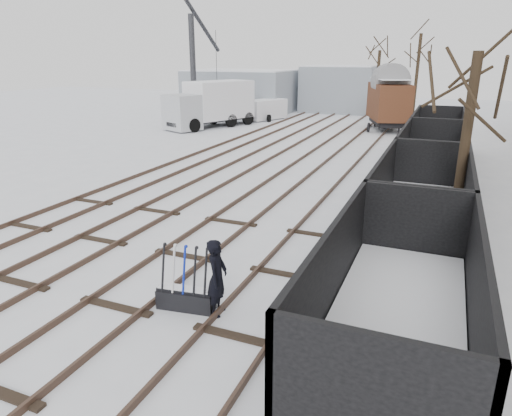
{
  "coord_description": "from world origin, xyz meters",
  "views": [
    {
      "loc": [
        6.41,
        -7.15,
        5.41
      ],
      "look_at": [
        1.57,
        4.48,
        1.2
      ],
      "focal_mm": 32.0,
      "sensor_mm": 36.0,
      "label": 1
    }
  ],
  "objects": [
    {
      "name": "freight_wagon_c",
      "position": [
        6.0,
        13.14,
        0.99
      ],
      "size": [
        2.54,
        6.35,
        2.59
      ],
      "color": "black",
      "rests_on": "ground"
    },
    {
      "name": "ground",
      "position": [
        0.0,
        0.0,
        0.0
      ],
      "size": [
        120.0,
        120.0,
        0.0
      ],
      "primitive_type": "plane",
      "color": "white",
      "rests_on": "ground"
    },
    {
      "name": "shed_right",
      "position": [
        -4.0,
        40.0,
        2.25
      ],
      "size": [
        7.0,
        6.0,
        4.5
      ],
      "color": "#9199A3",
      "rests_on": "ground"
    },
    {
      "name": "freight_wagon_a",
      "position": [
        6.0,
        0.34,
        0.99
      ],
      "size": [
        2.54,
        6.35,
        2.59
      ],
      "color": "black",
      "rests_on": "ground"
    },
    {
      "name": "shed_left",
      "position": [
        -13.0,
        36.0,
        2.05
      ],
      "size": [
        10.0,
        8.0,
        4.1
      ],
      "color": "#9199A3",
      "rests_on": "ground"
    },
    {
      "name": "lorry",
      "position": [
        -10.91,
        25.28,
        1.82
      ],
      "size": [
        4.43,
        8.14,
        3.53
      ],
      "rotation": [
        0.0,
        0.0,
        -0.4
      ],
      "color": "black",
      "rests_on": "ground"
    },
    {
      "name": "crane",
      "position": [
        -13.3,
        27.03,
        2.55
      ],
      "size": [
        1.93,
        5.62,
        9.68
      ],
      "rotation": [
        0.0,
        0.0,
        -0.0
      ],
      "color": "#2B2C30",
      "rests_on": "ground"
    },
    {
      "name": "tree_near",
      "position": [
        7.0,
        8.09,
        2.78
      ],
      "size": [
        0.3,
        0.3,
        5.55
      ],
      "primitive_type": "cylinder",
      "color": "black",
      "rests_on": "ground"
    },
    {
      "name": "box_van_wagon",
      "position": [
        2.16,
        29.11,
        2.22
      ],
      "size": [
        4.12,
        5.58,
        3.81
      ],
      "rotation": [
        0.0,
        0.0,
        0.33
      ],
      "color": "black",
      "rests_on": "ground"
    },
    {
      "name": "freight_wagon_d",
      "position": [
        6.0,
        19.54,
        0.99
      ],
      "size": [
        2.54,
        6.35,
        2.59
      ],
      "color": "black",
      "rests_on": "ground"
    },
    {
      "name": "tree_far_left",
      "position": [
        -0.36,
        40.04,
        2.96
      ],
      "size": [
        0.3,
        0.3,
        5.92
      ],
      "primitive_type": "cylinder",
      "color": "black",
      "rests_on": "ground"
    },
    {
      "name": "panel_van",
      "position": [
        -8.56,
        31.02,
        0.92
      ],
      "size": [
        3.04,
        4.35,
        1.76
      ],
      "rotation": [
        0.0,
        0.0,
        -0.36
      ],
      "color": "white",
      "rests_on": "ground"
    },
    {
      "name": "worker",
      "position": [
        2.24,
        0.7,
        0.87
      ],
      "size": [
        0.51,
        0.7,
        1.75
      ],
      "primitive_type": "imported",
      "rotation": [
        0.0,
        0.0,
        1.73
      ],
      "color": "black",
      "rests_on": "ground"
    },
    {
      "name": "tree_far_right",
      "position": [
        3.27,
        39.47,
        3.68
      ],
      "size": [
        0.3,
        0.3,
        7.35
      ],
      "primitive_type": "cylinder",
      "color": "black",
      "rests_on": "ground"
    },
    {
      "name": "tracks",
      "position": [
        -0.0,
        13.67,
        0.07
      ],
      "size": [
        13.9,
        52.0,
        0.16
      ],
      "color": "black",
      "rests_on": "ground"
    },
    {
      "name": "freight_wagon_b",
      "position": [
        6.0,
        6.74,
        0.99
      ],
      "size": [
        2.54,
        6.35,
        2.59
      ],
      "color": "black",
      "rests_on": "ground"
    },
    {
      "name": "ground_frame",
      "position": [
        1.49,
        0.6,
        0.28
      ],
      "size": [
        1.35,
        0.6,
        1.49
      ],
      "rotation": [
        0.0,
        0.0,
        0.14
      ],
      "color": "black",
      "rests_on": "ground"
    }
  ]
}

